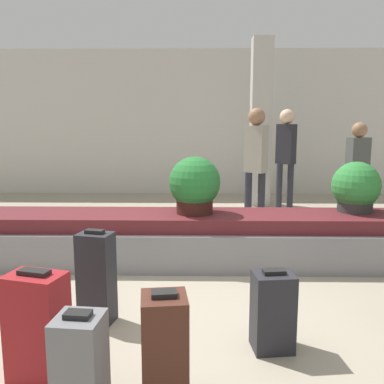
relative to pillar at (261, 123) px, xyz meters
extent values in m
plane|color=#9E937F|center=(-1.26, -4.95, -1.60)|extent=(18.00, 18.00, 0.00)
cube|color=beige|center=(-1.26, 1.29, 0.00)|extent=(18.00, 0.06, 3.20)
cube|color=gray|center=(-1.26, -3.57, -1.39)|extent=(6.88, 0.90, 0.43)
cube|color=#5B1E23|center=(-1.26, -3.57, -1.09)|extent=(6.60, 0.74, 0.16)
cube|color=beige|center=(0.00, 0.00, 0.00)|extent=(0.39, 0.39, 3.20)
cube|color=#232328|center=(-2.02, -5.08, -1.22)|extent=(0.31, 0.26, 0.75)
cube|color=black|center=(-2.02, -5.08, -0.83)|extent=(0.16, 0.10, 0.03)
cube|color=slate|center=(-1.84, -6.21, -1.31)|extent=(0.28, 0.29, 0.58)
cube|color=black|center=(-1.84, -6.21, -1.00)|extent=(0.15, 0.11, 0.03)
cube|color=#232328|center=(-0.64, -5.48, -1.31)|extent=(0.31, 0.27, 0.57)
cube|color=black|center=(-0.64, -5.48, -1.01)|extent=(0.17, 0.10, 0.03)
cube|color=maroon|center=(-2.20, -5.88, -1.25)|extent=(0.41, 0.33, 0.70)
cube|color=black|center=(-2.20, -5.88, -0.88)|extent=(0.21, 0.13, 0.03)
cube|color=#472319|center=(-1.38, -6.07, -1.27)|extent=(0.30, 0.30, 0.65)
cube|color=black|center=(-1.38, -6.07, -0.93)|extent=(0.16, 0.11, 0.03)
cylinder|color=#381914|center=(-1.23, -3.55, -0.91)|extent=(0.42, 0.42, 0.20)
sphere|color=#236B2D|center=(-1.23, -3.55, -0.65)|extent=(0.59, 0.59, 0.59)
cylinder|color=#2D2D2D|center=(0.65, -3.42, -0.93)|extent=(0.40, 0.40, 0.16)
sphere|color=#2D7F38|center=(0.65, -3.42, -0.70)|extent=(0.56, 0.56, 0.56)
cylinder|color=#282833|center=(1.11, -1.91, -1.21)|extent=(0.11, 0.11, 0.78)
cylinder|color=#282833|center=(1.31, -1.91, -1.21)|extent=(0.11, 0.11, 0.78)
cube|color=#474C47|center=(1.21, -1.91, -0.51)|extent=(0.36, 0.27, 0.62)
sphere|color=#936B4C|center=(1.21, -1.91, -0.09)|extent=(0.23, 0.23, 0.23)
cylinder|color=#282833|center=(0.26, -0.73, -1.16)|extent=(0.11, 0.11, 0.89)
cylinder|color=#282833|center=(0.46, -0.73, -1.16)|extent=(0.11, 0.11, 0.89)
cube|color=#232328|center=(0.36, -0.73, -0.36)|extent=(0.36, 0.35, 0.70)
sphere|color=beige|center=(0.36, -0.73, 0.12)|extent=(0.26, 0.26, 0.26)
cylinder|color=#282833|center=(-0.44, -1.99, -1.16)|extent=(0.11, 0.11, 0.88)
cylinder|color=#282833|center=(-0.24, -1.99, -1.16)|extent=(0.11, 0.11, 0.88)
cube|color=gray|center=(-0.34, -1.99, -0.37)|extent=(0.36, 0.35, 0.70)
sphere|color=#936B4C|center=(-0.34, -1.99, 0.11)|extent=(0.26, 0.26, 0.26)
camera|label=1|loc=(-1.17, -8.39, 0.05)|focal=40.00mm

